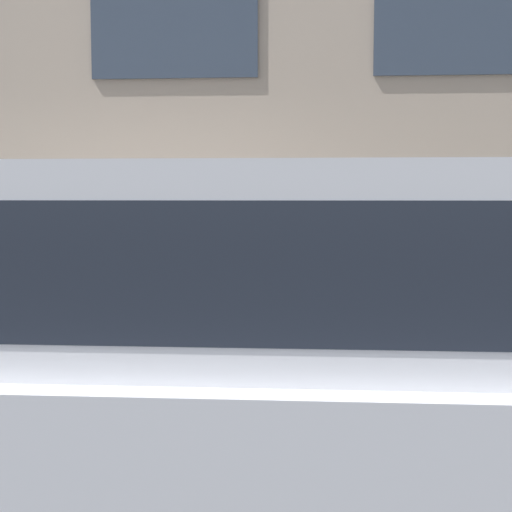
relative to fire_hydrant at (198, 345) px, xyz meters
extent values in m
plane|color=#2D2D30|center=(-0.41, 0.50, -0.53)|extent=(80.00, 80.00, 0.00)
cube|color=#9E9B93|center=(0.75, 0.50, -0.44)|extent=(2.33, 60.00, 0.18)
cylinder|color=red|center=(0.00, 0.00, -0.33)|extent=(0.31, 0.31, 0.04)
cylinder|color=red|center=(0.00, 0.00, -0.07)|extent=(0.23, 0.23, 0.57)
sphere|color=maroon|center=(0.00, 0.00, 0.22)|extent=(0.24, 0.24, 0.24)
cylinder|color=black|center=(0.00, 0.00, 0.29)|extent=(0.08, 0.08, 0.10)
cylinder|color=red|center=(0.00, -0.17, 0.00)|extent=(0.09, 0.10, 0.09)
cylinder|color=red|center=(0.00, 0.17, 0.00)|extent=(0.09, 0.10, 0.09)
cylinder|color=#998466|center=(0.27, -0.75, -0.03)|extent=(0.09, 0.09, 0.64)
cylinder|color=#998466|center=(0.40, -0.75, -0.03)|extent=(0.09, 0.09, 0.64)
cube|color=white|center=(0.33, -0.75, 0.53)|extent=(0.17, 0.12, 0.48)
cylinder|color=white|center=(0.21, -0.75, 0.54)|extent=(0.07, 0.07, 0.46)
cylinder|color=white|center=(0.46, -0.75, 0.54)|extent=(0.07, 0.07, 0.46)
sphere|color=#8C6647|center=(0.33, -0.75, 0.88)|extent=(0.21, 0.21, 0.21)
cylinder|color=black|center=(-0.87, 0.88, -0.20)|extent=(0.24, 0.66, 0.66)
cube|color=silver|center=(-1.73, -0.77, 0.12)|extent=(1.96, 5.35, 0.63)
cube|color=silver|center=(-1.73, -0.91, 0.76)|extent=(1.72, 3.32, 0.67)
cube|color=#1E232D|center=(-1.73, -0.91, 0.76)|extent=(1.73, 3.05, 0.43)
camera|label=1|loc=(-4.63, -0.73, 0.99)|focal=50.00mm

